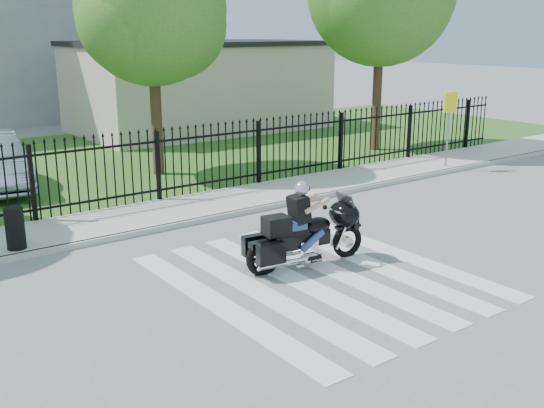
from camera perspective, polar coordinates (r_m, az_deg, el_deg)
ground at (r=11.14m, az=4.18°, el=-6.55°), size 120.00×120.00×0.00m
crosswalk at (r=11.13m, az=4.18°, el=-6.52°), size 5.00×5.50×0.01m
sidewalk at (r=15.05m, az=-8.31°, el=-0.57°), size 40.00×2.00×0.12m
curb at (r=14.21m, az=-6.38°, el=-1.46°), size 40.00×0.12×0.12m
grass_strip at (r=21.33m, az=-17.34°, el=3.47°), size 40.00×12.00×0.02m
iron_fence at (r=15.71m, az=-10.17°, el=3.20°), size 26.00×0.04×1.80m
tree_mid at (r=18.73m, az=-10.77°, el=16.69°), size 4.20×4.20×6.78m
building_low at (r=27.60m, az=-6.57°, el=10.28°), size 10.00×6.00×3.50m
building_low_roof at (r=27.50m, az=-6.69°, el=14.12°), size 10.20×6.20×0.20m
motorcycle_rider at (r=11.42m, az=2.85°, el=-2.42°), size 2.45×0.96×1.62m
traffic_sign at (r=19.85m, az=15.63°, el=7.79°), size 0.49×0.10×2.25m
litter_bin at (r=12.96m, az=-22.04°, el=-2.05°), size 0.44×0.44×0.80m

